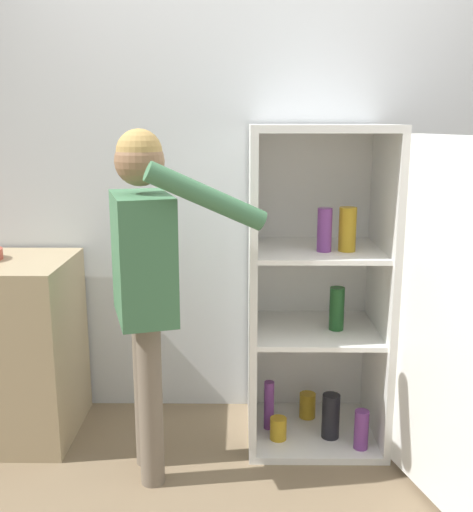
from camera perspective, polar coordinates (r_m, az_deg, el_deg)
The scene contains 5 objects.
ground_plane at distance 2.75m, azimuth 1.32°, elevation -22.84°, with size 12.00×12.00×0.00m, color #7A664C.
wall_back at distance 3.23m, azimuth 1.21°, elevation 7.00°, with size 7.00×0.06×2.55m.
refrigerator at distance 2.93m, azimuth 9.93°, elevation -3.79°, with size 0.90×1.25×1.58m.
person at distance 2.61m, azimuth -8.68°, elevation -0.83°, with size 0.71×0.53×1.57m.
counter at distance 3.31m, azimuth -21.35°, elevation -8.21°, with size 0.72×0.60×0.93m.
Camera 1 is at (-0.04, -2.23, 1.60)m, focal length 42.00 mm.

